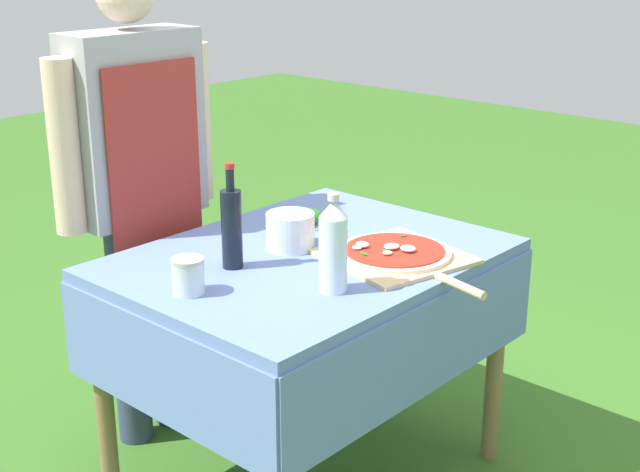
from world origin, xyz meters
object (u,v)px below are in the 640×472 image
Objects in this scene: oil_bottle at (232,226)px; water_bottle at (333,246)px; prep_table at (308,289)px; sauce_jar at (188,278)px; mixing_tub at (290,231)px; person_cook at (138,173)px; herb_container at (301,219)px; pizza_on_peel at (396,255)px.

water_bottle is (0.06, -0.32, 0.01)m from oil_bottle.
prep_table is at bearing 55.93° from water_bottle.
oil_bottle is at bearing 14.79° from sauce_jar.
prep_table is at bearing -20.35° from oil_bottle.
oil_bottle is 1.13× the size of water_bottle.
water_bottle is at bearing -79.96° from oil_bottle.
water_bottle is 0.39m from sauce_jar.
sauce_jar is (-0.21, -0.05, -0.08)m from oil_bottle.
prep_table is at bearing -90.51° from mixing_tub.
person_cook is 0.54m from herb_container.
person_cook is at bearing 88.47° from water_bottle.
prep_table is 1.98× the size of pizza_on_peel.
water_bottle is at bearing -124.07° from prep_table.
person_cook is 7.57× the size of herb_container.
water_bottle is (-0.02, -0.85, -0.04)m from person_cook.
pizza_on_peel is at bearing 109.91° from person_cook.
oil_bottle is at bearing 176.73° from mixing_tub.
oil_bottle reaches higher than prep_table.
person_cook reaches higher than sauce_jar.
pizza_on_peel is at bearing -95.17° from herb_container.
water_bottle is 1.28× the size of herb_container.
prep_table is 0.29m from pizza_on_peel.
mixing_tub is at bearing -3.27° from oil_bottle.
pizza_on_peel is 2.14× the size of water_bottle.
prep_table is 11.69× the size of sauce_jar.
mixing_tub is at bearing -145.96° from herb_container.
prep_table is 0.68m from person_cook.
herb_container is at bearing 51.86° from water_bottle.
prep_table is 0.71× the size of person_cook.
oil_bottle reaches higher than pizza_on_peel.
prep_table is 5.41× the size of herb_container.
person_cook is 0.66m from sauce_jar.
mixing_tub reaches higher than prep_table.
sauce_jar reaches higher than pizza_on_peel.
person_cook reaches higher than herb_container.
person_cook is at bearing 81.31° from oil_bottle.
person_cook is 16.37× the size of sauce_jar.
person_cook reaches higher than oil_bottle.
prep_table is 0.38m from water_bottle.
herb_container is at bearing 128.07° from person_cook.
oil_bottle is 0.42m from herb_container.
person_cook is at bearing 126.58° from herb_container.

